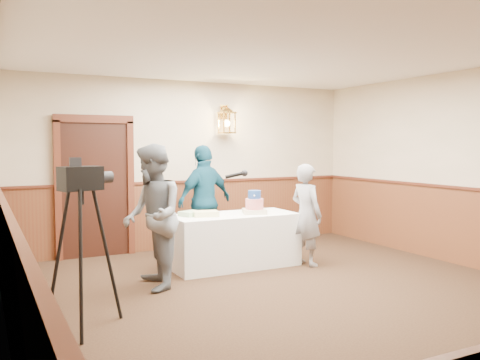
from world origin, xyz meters
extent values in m
plane|color=black|center=(0.00, 0.00, 0.00)|extent=(7.00, 7.00, 0.00)
cube|color=#B8AA8A|center=(0.00, 3.50, 1.40)|extent=(6.00, 0.02, 2.80)
cube|color=#B8AA8A|center=(-3.00, 0.00, 1.40)|extent=(0.02, 7.00, 2.80)
cube|color=white|center=(0.00, 0.00, 2.80)|extent=(6.00, 7.00, 0.02)
cube|color=brown|center=(0.00, 3.48, 0.55)|extent=(5.98, 0.04, 1.10)
cube|color=brown|center=(-2.98, 0.00, 0.55)|extent=(0.04, 6.98, 1.10)
cube|color=#502315|center=(0.00, 3.46, 1.12)|extent=(5.98, 0.07, 0.04)
cube|color=black|center=(-1.60, 3.45, 1.05)|extent=(1.00, 0.06, 2.10)
cube|color=white|center=(0.02, 1.90, 0.38)|extent=(1.80, 0.80, 0.75)
cube|color=beige|center=(0.32, 1.82, 0.78)|extent=(0.42, 0.42, 0.06)
cylinder|color=#D30007|center=(0.32, 1.82, 0.89)|extent=(0.26, 0.26, 0.15)
cylinder|color=navy|center=(0.32, 1.82, 1.02)|extent=(0.18, 0.18, 0.12)
cube|color=#DCDF85|center=(-0.41, 1.89, 0.78)|extent=(0.39, 0.33, 0.07)
cube|color=#8BC188|center=(-0.59, 2.01, 0.78)|extent=(0.35, 0.32, 0.07)
imported|color=slate|center=(-1.35, 1.32, 0.88)|extent=(0.77, 0.93, 1.75)
cylinder|color=black|center=(-0.39, 1.06, 1.36)|extent=(0.23, 0.11, 0.09)
sphere|color=black|center=(-0.26, 1.02, 1.39)|extent=(0.08, 0.08, 0.08)
imported|color=gray|center=(0.98, 1.48, 0.73)|extent=(0.46, 0.60, 1.47)
imported|color=navy|center=(-0.09, 2.68, 0.87)|extent=(1.10, 0.73, 1.74)
cube|color=black|center=(-2.35, 0.33, 1.42)|extent=(0.42, 0.31, 0.22)
cylinder|color=black|center=(-2.11, 0.41, 1.42)|extent=(0.18, 0.15, 0.11)
camera|label=1|loc=(-3.18, -4.52, 1.74)|focal=38.00mm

